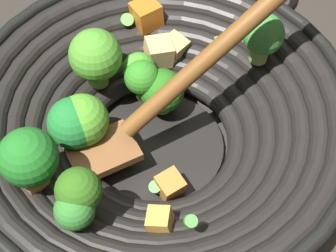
# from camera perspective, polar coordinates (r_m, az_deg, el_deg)

# --- Properties ---
(ground_plane) EXTENTS (4.00, 4.00, 0.00)m
(ground_plane) POSITION_cam_1_polar(r_m,az_deg,el_deg) (0.58, -1.03, -2.64)
(ground_plane) COLOR #332D28
(wok) EXTENTS (0.41, 0.44, 0.23)m
(wok) POSITION_cam_1_polar(r_m,az_deg,el_deg) (0.53, -1.46, 0.93)
(wok) COLOR black
(wok) RESTS_ON ground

